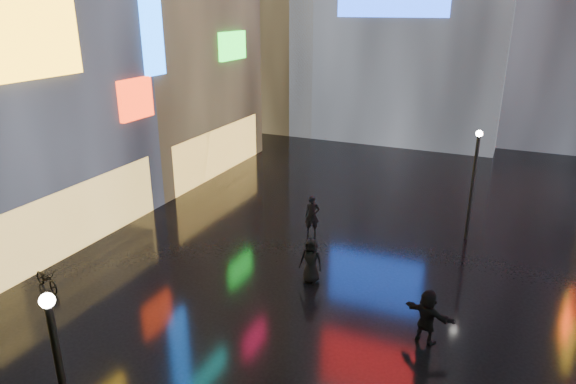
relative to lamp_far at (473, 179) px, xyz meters
The scene contains 7 objects.
ground 5.90m from the lamp_far, 156.15° to the right, with size 140.00×140.00×0.00m, color black.
lamp_far is the anchor object (origin of this frame).
pedestrian_4 8.69m from the lamp_far, 128.05° to the right, with size 0.90×0.59×1.85m, color black.
pedestrian_5 8.96m from the lamp_far, 92.52° to the right, with size 1.73×0.55×1.87m, color black.
pedestrian_6 7.50m from the lamp_far, 160.24° to the right, with size 0.69×0.46×1.90m, color black.
umbrella_2 8.48m from the lamp_far, 128.05° to the right, with size 0.88×0.90×0.81m, color black.
bicycle 18.39m from the lamp_far, 141.64° to the right, with size 0.58×1.66×0.87m, color black.
Camera 1 is at (5.92, -1.32, 10.33)m, focal length 32.00 mm.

